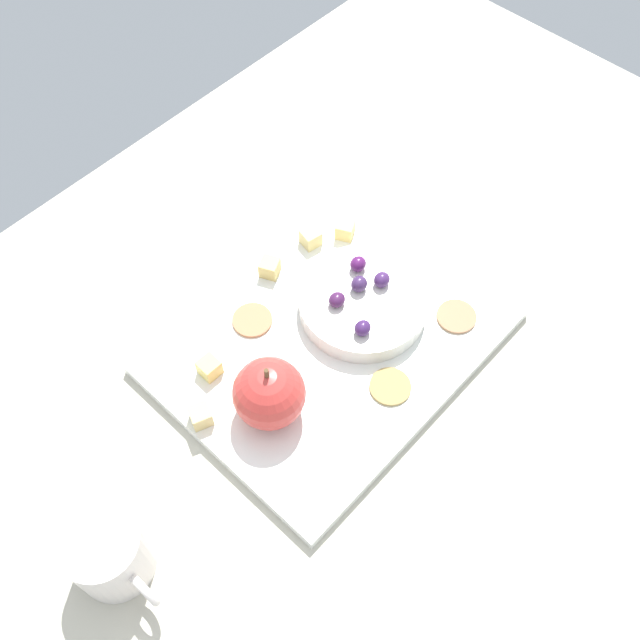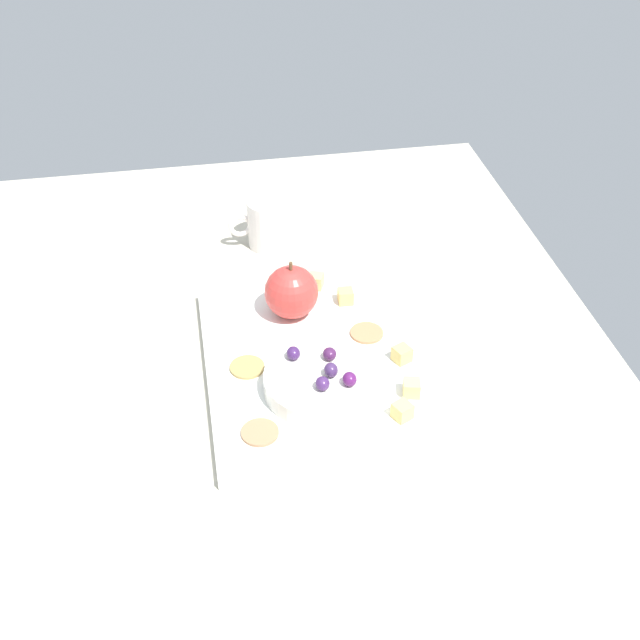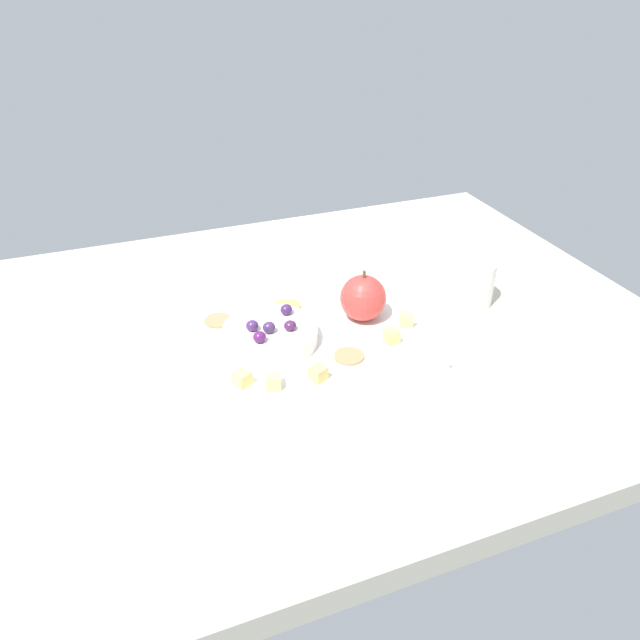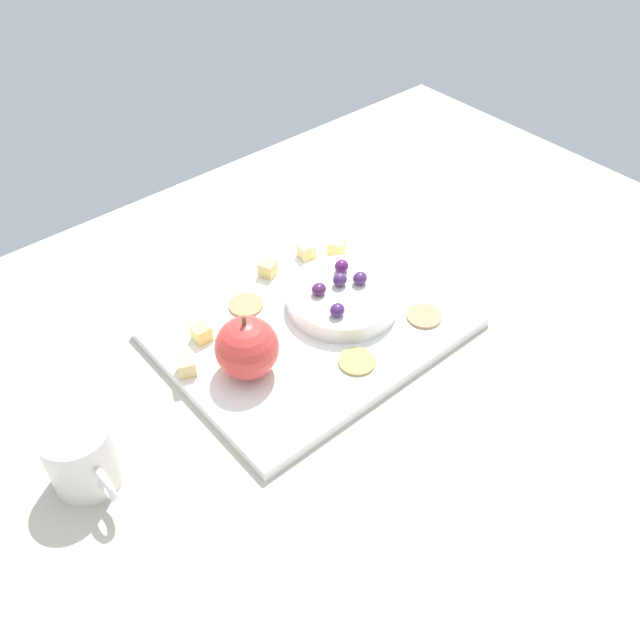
{
  "view_description": "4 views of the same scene",
  "coord_description": "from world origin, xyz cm",
  "px_view_note": "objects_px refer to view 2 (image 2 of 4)",
  "views": [
    {
      "loc": [
        -34.07,
        -24.51,
        77.25
      ],
      "look_at": [
        -3.11,
        4.3,
        10.48
      ],
      "focal_mm": 40.82,
      "sensor_mm": 36.0,
      "label": 1
    },
    {
      "loc": [
        81.56,
        -10.32,
        78.68
      ],
      "look_at": [
        -4.68,
        5.11,
        10.34
      ],
      "focal_mm": 46.46,
      "sensor_mm": 36.0,
      "label": 2
    },
    {
      "loc": [
        23.69,
        78.94,
        59.16
      ],
      "look_at": [
        -3.68,
        6.49,
        9.61
      ],
      "focal_mm": 33.13,
      "sensor_mm": 36.0,
      "label": 3
    },
    {
      "loc": [
        -42.47,
        -45.51,
        66.88
      ],
      "look_at": [
        -2.18,
        1.58,
        8.05
      ],
      "focal_mm": 37.94,
      "sensor_mm": 36.0,
      "label": 4
    }
  ],
  "objects_px": {
    "grape_0": "(331,370)",
    "cheese_cube_2": "(412,388)",
    "grape_3": "(323,384)",
    "cheese_cube_0": "(402,411)",
    "cheese_cube_1": "(316,281)",
    "serving_dish": "(322,382)",
    "cheese_cube_4": "(346,296)",
    "platter": "(315,366)",
    "apple_whole": "(291,292)",
    "cracker_1": "(260,432)",
    "grape_1": "(330,354)",
    "grape_2": "(350,379)",
    "cracker_2": "(367,333)",
    "grape_4": "(293,352)",
    "cracker_0": "(247,367)",
    "cup": "(270,223)",
    "cheese_cube_3": "(403,356)"
  },
  "relations": [
    {
      "from": "cracker_0",
      "to": "cheese_cube_2",
      "type": "bearing_deg",
      "value": 66.68
    },
    {
      "from": "grape_0",
      "to": "grape_1",
      "type": "distance_m",
      "value": 0.03
    },
    {
      "from": "cracker_0",
      "to": "grape_1",
      "type": "bearing_deg",
      "value": 74.73
    },
    {
      "from": "grape_0",
      "to": "grape_2",
      "type": "height_order",
      "value": "same"
    },
    {
      "from": "cheese_cube_2",
      "to": "cheese_cube_0",
      "type": "bearing_deg",
      "value": -29.94
    },
    {
      "from": "cheese_cube_2",
      "to": "cheese_cube_4",
      "type": "xyz_separation_m",
      "value": [
        -0.21,
        -0.04,
        0.0
      ]
    },
    {
      "from": "cracker_0",
      "to": "grape_0",
      "type": "relative_size",
      "value": 2.34
    },
    {
      "from": "platter",
      "to": "grape_2",
      "type": "bearing_deg",
      "value": 20.95
    },
    {
      "from": "grape_1",
      "to": "grape_3",
      "type": "bearing_deg",
      "value": -19.32
    },
    {
      "from": "cheese_cube_2",
      "to": "grape_2",
      "type": "xyz_separation_m",
      "value": [
        -0.0,
        -0.08,
        0.02
      ]
    },
    {
      "from": "cheese_cube_1",
      "to": "cracker_2",
      "type": "height_order",
      "value": "cheese_cube_1"
    },
    {
      "from": "cup",
      "to": "cheese_cube_0",
      "type": "bearing_deg",
      "value": 13.32
    },
    {
      "from": "cracker_2",
      "to": "grape_0",
      "type": "relative_size",
      "value": 2.34
    },
    {
      "from": "grape_4",
      "to": "grape_2",
      "type": "bearing_deg",
      "value": 43.91
    },
    {
      "from": "apple_whole",
      "to": "grape_2",
      "type": "relative_size",
      "value": 3.88
    },
    {
      "from": "cheese_cube_4",
      "to": "grape_4",
      "type": "relative_size",
      "value": 1.08
    },
    {
      "from": "serving_dish",
      "to": "grape_1",
      "type": "xyz_separation_m",
      "value": [
        -0.03,
        0.02,
        0.02
      ]
    },
    {
      "from": "cracker_1",
      "to": "grape_1",
      "type": "height_order",
      "value": "grape_1"
    },
    {
      "from": "cheese_cube_1",
      "to": "cracker_0",
      "type": "distance_m",
      "value": 0.21
    },
    {
      "from": "grape_4",
      "to": "apple_whole",
      "type": "bearing_deg",
      "value": 172.42
    },
    {
      "from": "cheese_cube_1",
      "to": "grape_4",
      "type": "distance_m",
      "value": 0.2
    },
    {
      "from": "grape_1",
      "to": "grape_4",
      "type": "xyz_separation_m",
      "value": [
        -0.01,
        -0.05,
        0.0
      ]
    },
    {
      "from": "grape_2",
      "to": "apple_whole",
      "type": "bearing_deg",
      "value": -166.78
    },
    {
      "from": "grape_2",
      "to": "cheese_cube_1",
      "type": "bearing_deg",
      "value": 179.84
    },
    {
      "from": "cheese_cube_1",
      "to": "serving_dish",
      "type": "bearing_deg",
      "value": -7.97
    },
    {
      "from": "cheese_cube_1",
      "to": "grape_4",
      "type": "relative_size",
      "value": 1.08
    },
    {
      "from": "apple_whole",
      "to": "cheese_cube_0",
      "type": "xyz_separation_m",
      "value": [
        0.23,
        0.1,
        -0.03
      ]
    },
    {
      "from": "cheese_cube_2",
      "to": "grape_3",
      "type": "relative_size",
      "value": 1.08
    },
    {
      "from": "cup",
      "to": "grape_0",
      "type": "bearing_deg",
      "value": 4.19
    },
    {
      "from": "cheese_cube_2",
      "to": "cracker_2",
      "type": "xyz_separation_m",
      "value": [
        -0.13,
        -0.03,
        -0.01
      ]
    },
    {
      "from": "cheese_cube_1",
      "to": "cup",
      "type": "xyz_separation_m",
      "value": [
        -0.16,
        -0.05,
        0.01
      ]
    },
    {
      "from": "cracker_1",
      "to": "cup",
      "type": "bearing_deg",
      "value": 170.92
    },
    {
      "from": "cracker_1",
      "to": "platter",
      "type": "bearing_deg",
      "value": 143.4
    },
    {
      "from": "cheese_cube_0",
      "to": "cracker_2",
      "type": "distance_m",
      "value": 0.17
    },
    {
      "from": "platter",
      "to": "grape_4",
      "type": "xyz_separation_m",
      "value": [
        0.02,
        -0.03,
        0.04
      ]
    },
    {
      "from": "cheese_cube_4",
      "to": "grape_0",
      "type": "distance_m",
      "value": 0.19
    },
    {
      "from": "grape_3",
      "to": "serving_dish",
      "type": "bearing_deg",
      "value": 171.63
    },
    {
      "from": "serving_dish",
      "to": "cheese_cube_4",
      "type": "xyz_separation_m",
      "value": [
        -0.18,
        0.07,
        -0.0
      ]
    },
    {
      "from": "apple_whole",
      "to": "cracker_1",
      "type": "relative_size",
      "value": 1.66
    },
    {
      "from": "cheese_cube_2",
      "to": "grape_3",
      "type": "distance_m",
      "value": 0.12
    },
    {
      "from": "grape_2",
      "to": "cheese_cube_4",
      "type": "bearing_deg",
      "value": 169.72
    },
    {
      "from": "cheese_cube_1",
      "to": "grape_3",
      "type": "xyz_separation_m",
      "value": [
        0.25,
        -0.04,
        0.02
      ]
    },
    {
      "from": "serving_dish",
      "to": "cheese_cube_0",
      "type": "distance_m",
      "value": 0.11
    },
    {
      "from": "grape_0",
      "to": "cheese_cube_2",
      "type": "bearing_deg",
      "value": 75.86
    },
    {
      "from": "platter",
      "to": "serving_dish",
      "type": "distance_m",
      "value": 0.06
    },
    {
      "from": "platter",
      "to": "apple_whole",
      "type": "distance_m",
      "value": 0.12
    },
    {
      "from": "grape_2",
      "to": "cracker_1",
      "type": "bearing_deg",
      "value": -71.39
    },
    {
      "from": "cheese_cube_0",
      "to": "cheese_cube_1",
      "type": "distance_m",
      "value": 0.3
    },
    {
      "from": "cheese_cube_3",
      "to": "cracker_1",
      "type": "xyz_separation_m",
      "value": [
        0.1,
        -0.21,
        -0.01
      ]
    },
    {
      "from": "grape_1",
      "to": "grape_2",
      "type": "xyz_separation_m",
      "value": [
        0.05,
        0.02,
        0.0
      ]
    }
  ]
}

